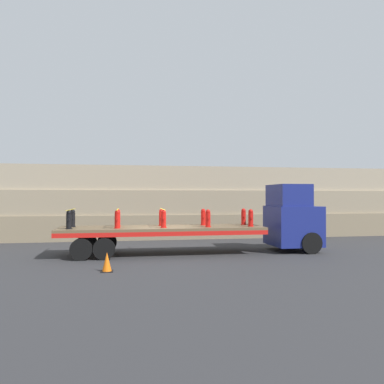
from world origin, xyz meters
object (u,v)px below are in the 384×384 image
object	(u,v)px
fire_hydrant_red_near_1	(117,219)
fire_hydrant_red_far_1	(118,218)
flatbed_trailer	(147,232)
fire_hydrant_red_far_2	(161,218)
fire_hydrant_red_near_3	(208,218)
fire_hydrant_red_near_4	(251,218)
fire_hydrant_black_near_0	(69,220)
fire_hydrant_black_far_0	(73,218)
traffic_cone	(107,262)
fire_hydrant_red_near_2	(164,219)
fire_hydrant_red_far_4	(244,217)
fire_hydrant_red_far_3	(203,217)
truck_cab	(294,218)

from	to	relation	value
fire_hydrant_red_near_1	fire_hydrant_red_far_1	bearing A→B (deg)	90.00
flatbed_trailer	fire_hydrant_red_near_1	world-z (taller)	fire_hydrant_red_near_1
fire_hydrant_red_far_2	fire_hydrant_red_near_3	size ratio (longest dim) A/B	1.00
flatbed_trailer	fire_hydrant_red_near_4	bearing A→B (deg)	-6.53
flatbed_trailer	fire_hydrant_black_near_0	bearing A→B (deg)	-170.71
fire_hydrant_black_far_0	fire_hydrant_red_near_3	world-z (taller)	same
fire_hydrant_black_near_0	traffic_cone	size ratio (longest dim) A/B	1.17
fire_hydrant_black_far_0	fire_hydrant_red_near_4	xyz separation A→B (m)	(8.46, -1.14, 0.00)
fire_hydrant_red_near_3	fire_hydrant_red_near_2	bearing A→B (deg)	180.00
fire_hydrant_red_far_4	fire_hydrant_red_near_4	bearing A→B (deg)	-90.00
fire_hydrant_black_near_0	fire_hydrant_red_far_2	size ratio (longest dim) A/B	1.00
fire_hydrant_red_near_3	fire_hydrant_red_far_4	distance (m)	2.40
flatbed_trailer	fire_hydrant_red_far_1	xyz separation A→B (m)	(-1.37, 0.57, 0.66)
fire_hydrant_red_near_4	traffic_cone	distance (m)	7.52
flatbed_trailer	fire_hydrant_red_near_2	xyz separation A→B (m)	(0.75, -0.57, 0.66)
fire_hydrant_red_far_1	fire_hydrant_red_far_3	size ratio (longest dim) A/B	1.00
flatbed_trailer	fire_hydrant_red_near_3	world-z (taller)	fire_hydrant_red_near_3
truck_cab	fire_hydrant_red_near_2	bearing A→B (deg)	-175.14
fire_hydrant_black_near_0	fire_hydrant_red_near_4	world-z (taller)	same
flatbed_trailer	traffic_cone	size ratio (longest dim) A/B	13.54
fire_hydrant_red_far_1	fire_hydrant_red_far_4	world-z (taller)	same
fire_hydrant_red_far_1	fire_hydrant_red_far_4	size ratio (longest dim) A/B	1.00
fire_hydrant_red_far_3	traffic_cone	xyz separation A→B (m)	(-4.51, -4.43, -1.37)
fire_hydrant_red_near_4	fire_hydrant_red_far_1	bearing A→B (deg)	169.82
truck_cab	fire_hydrant_red_near_4	distance (m)	2.54
fire_hydrant_red_far_3	fire_hydrant_red_far_1	bearing A→B (deg)	180.00
fire_hydrant_red_far_4	traffic_cone	world-z (taller)	fire_hydrant_red_far_4
fire_hydrant_red_far_3	fire_hydrant_red_near_4	size ratio (longest dim) A/B	1.00
fire_hydrant_red_near_1	fire_hydrant_red_near_3	size ratio (longest dim) A/B	1.00
traffic_cone	fire_hydrant_red_far_2	bearing A→B (deg)	61.63
flatbed_trailer	fire_hydrant_red_far_1	bearing A→B (deg)	157.37
fire_hydrant_red_far_3	fire_hydrant_black_near_0	bearing A→B (deg)	-169.82
truck_cab	fire_hydrant_red_near_4	xyz separation A→B (m)	(-2.47, -0.57, 0.08)
flatbed_trailer	fire_hydrant_red_near_3	size ratio (longest dim) A/B	11.54
truck_cab	fire_hydrant_red_far_4	xyz separation A→B (m)	(-2.47, 0.57, 0.08)
flatbed_trailer	fire_hydrant_red_far_3	size ratio (longest dim) A/B	11.54
fire_hydrant_red_far_2	fire_hydrant_red_near_4	distance (m)	4.38
truck_cab	fire_hydrant_red_far_4	bearing A→B (deg)	167.03
fire_hydrant_red_near_2	fire_hydrant_red_near_3	size ratio (longest dim) A/B	1.00
truck_cab	fire_hydrant_red_far_1	xyz separation A→B (m)	(-8.82, 0.57, 0.08)
truck_cab	fire_hydrant_red_near_3	bearing A→B (deg)	-172.92
truck_cab	fire_hydrant_black_far_0	xyz separation A→B (m)	(-10.93, 0.57, 0.08)
fire_hydrant_red_near_2	fire_hydrant_red_near_4	distance (m)	4.23
flatbed_trailer	fire_hydrant_red_far_1	world-z (taller)	fire_hydrant_red_far_1
fire_hydrant_red_far_4	fire_hydrant_red_far_3	bearing A→B (deg)	180.00
fire_hydrant_black_far_0	fire_hydrant_red_near_4	world-z (taller)	same
fire_hydrant_red_near_2	fire_hydrant_red_near_3	distance (m)	2.11
truck_cab	fire_hydrant_red_near_2	world-z (taller)	truck_cab
fire_hydrant_black_near_0	fire_hydrant_red_near_2	size ratio (longest dim) A/B	1.00
fire_hydrant_red_far_1	traffic_cone	distance (m)	4.65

